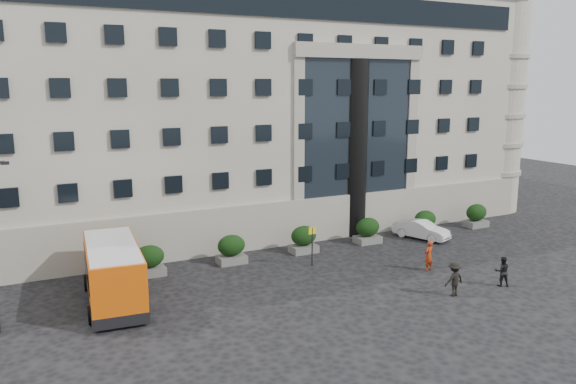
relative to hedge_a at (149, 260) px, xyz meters
name	(u,v)px	position (x,y,z in m)	size (l,w,h in m)	color
ground	(265,310)	(4.00, -7.80, -0.93)	(120.00, 120.00, 0.00)	black
civic_building	(223,110)	(10.00, 14.20, 8.07)	(44.00, 24.00, 18.00)	#9C978A
entrance_column	(355,149)	(16.00, 2.50, 5.57)	(1.80, 1.80, 13.00)	black
hedge_a	(149,260)	(0.00, 0.00, 0.00)	(1.80, 1.26, 1.84)	#5E5E5C
hedge_b	(231,249)	(5.20, 0.00, 0.00)	(1.80, 1.26, 1.84)	#5E5E5C
hedge_c	(304,239)	(10.40, 0.00, 0.00)	(1.80, 1.26, 1.84)	#5E5E5C
hedge_d	(368,230)	(15.60, 0.00, 0.00)	(1.80, 1.26, 1.84)	#5E5E5C
hedge_e	(425,222)	(20.80, 0.00, 0.00)	(1.80, 1.26, 1.84)	#5E5E5C
hedge_f	(476,215)	(26.00, 0.00, 0.00)	(1.80, 1.26, 1.84)	#5E5E5C
bus_stop_sign	(312,239)	(9.50, -2.80, 0.80)	(0.50, 0.08, 2.52)	#262628
minibus	(113,271)	(-2.60, -3.42, 0.79)	(3.30, 7.67, 3.12)	#D15109
white_taxi	(421,230)	(19.81, -0.80, -0.25)	(1.44, 4.13, 1.36)	silver
pedestrian_a	(429,256)	(15.44, -6.72, 0.01)	(0.69, 0.45, 1.88)	#9C2C0F
pedestrian_b	(502,271)	(17.38, -10.65, -0.07)	(0.83, 0.65, 1.71)	black
pedestrian_c	(454,279)	(13.90, -10.58, 0.01)	(1.21, 0.69, 1.87)	black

